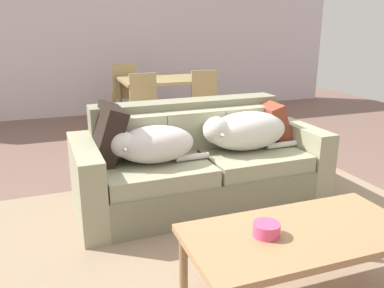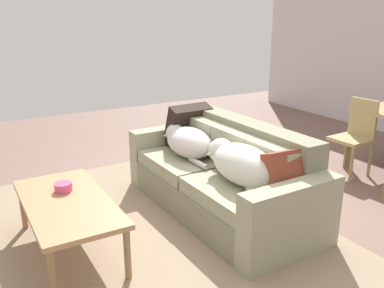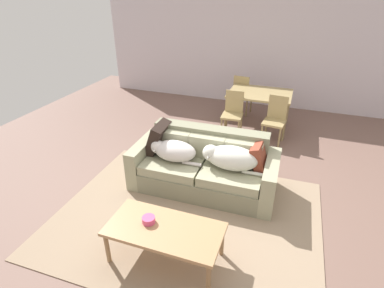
{
  "view_description": "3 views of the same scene",
  "coord_description": "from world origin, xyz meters",
  "px_view_note": "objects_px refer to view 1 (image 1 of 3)",
  "views": [
    {
      "loc": [
        -1.31,
        -3.06,
        1.54
      ],
      "look_at": [
        -0.18,
        0.06,
        0.53
      ],
      "focal_mm": 37.53,
      "sensor_mm": 36.0,
      "label": 1
    },
    {
      "loc": [
        2.95,
        -2.08,
        1.86
      ],
      "look_at": [
        -0.34,
        -0.16,
        0.65
      ],
      "focal_mm": 38.6,
      "sensor_mm": 36.0,
      "label": 2
    },
    {
      "loc": [
        1.01,
        -3.66,
        2.8
      ],
      "look_at": [
        -0.35,
        0.16,
        0.64
      ],
      "focal_mm": 28.48,
      "sensor_mm": 36.0,
      "label": 3
    }
  ],
  "objects_px": {
    "dog_on_left_cushion": "(152,144)",
    "coffee_table": "(300,239)",
    "throw_pillow_by_right_arm": "(273,123)",
    "dining_table": "(165,83)",
    "bowl_on_coffee_table": "(266,229)",
    "dog_on_right_cushion": "(244,131)",
    "couch": "(198,164)",
    "throw_pillow_by_left_arm": "(106,135)",
    "dining_chair_far_left": "(125,91)",
    "dining_chair_near_left": "(146,105)",
    "dining_chair_near_right": "(206,102)"
  },
  "relations": [
    {
      "from": "couch",
      "to": "bowl_on_coffee_table",
      "type": "xyz_separation_m",
      "value": [
        -0.18,
        -1.49,
        0.16
      ]
    },
    {
      "from": "throw_pillow_by_right_arm",
      "to": "dining_chair_near_left",
      "type": "bearing_deg",
      "value": 113.53
    },
    {
      "from": "coffee_table",
      "to": "dining_chair_near_left",
      "type": "relative_size",
      "value": 1.39
    },
    {
      "from": "dining_chair_far_left",
      "to": "throw_pillow_by_left_arm",
      "type": "bearing_deg",
      "value": 84.26
    },
    {
      "from": "dog_on_left_cushion",
      "to": "throw_pillow_by_left_arm",
      "type": "bearing_deg",
      "value": 149.69
    },
    {
      "from": "couch",
      "to": "dining_table",
      "type": "bearing_deg",
      "value": 79.18
    },
    {
      "from": "throw_pillow_by_left_arm",
      "to": "throw_pillow_by_right_arm",
      "type": "height_order",
      "value": "throw_pillow_by_left_arm"
    },
    {
      "from": "dog_on_right_cushion",
      "to": "dining_chair_near_left",
      "type": "bearing_deg",
      "value": 100.25
    },
    {
      "from": "bowl_on_coffee_table",
      "to": "dining_table",
      "type": "bearing_deg",
      "value": 81.34
    },
    {
      "from": "dog_on_left_cushion",
      "to": "throw_pillow_by_right_arm",
      "type": "height_order",
      "value": "throw_pillow_by_right_arm"
    },
    {
      "from": "dining_chair_near_right",
      "to": "dining_table",
      "type": "bearing_deg",
      "value": 131.02
    },
    {
      "from": "dog_on_right_cushion",
      "to": "dining_chair_far_left",
      "type": "relative_size",
      "value": 0.98
    },
    {
      "from": "dining_table",
      "to": "dining_chair_far_left",
      "type": "bearing_deg",
      "value": 129.73
    },
    {
      "from": "bowl_on_coffee_table",
      "to": "dining_chair_near_left",
      "type": "bearing_deg",
      "value": 87.1
    },
    {
      "from": "couch",
      "to": "dining_table",
      "type": "xyz_separation_m",
      "value": [
        0.42,
        2.46,
        0.37
      ]
    },
    {
      "from": "couch",
      "to": "dining_chair_near_right",
      "type": "distance_m",
      "value": 2.05
    },
    {
      "from": "throw_pillow_by_right_arm",
      "to": "dining_chair_near_right",
      "type": "xyz_separation_m",
      "value": [
        0.04,
        1.79,
        -0.12
      ]
    },
    {
      "from": "bowl_on_coffee_table",
      "to": "dining_chair_near_right",
      "type": "distance_m",
      "value": 3.5
    },
    {
      "from": "throw_pillow_by_left_arm",
      "to": "dining_table",
      "type": "xyz_separation_m",
      "value": [
        1.2,
        2.42,
        0.03
      ]
    },
    {
      "from": "dog_on_left_cushion",
      "to": "dining_table",
      "type": "xyz_separation_m",
      "value": [
        0.87,
        2.61,
        0.1
      ]
    },
    {
      "from": "dog_on_right_cushion",
      "to": "dining_chair_near_right",
      "type": "xyz_separation_m",
      "value": [
        0.43,
        1.97,
        -0.13
      ]
    },
    {
      "from": "dining_chair_near_right",
      "to": "throw_pillow_by_left_arm",
      "type": "bearing_deg",
      "value": -124.54
    },
    {
      "from": "coffee_table",
      "to": "dining_chair_near_left",
      "type": "distance_m",
      "value": 3.4
    },
    {
      "from": "dog_on_right_cushion",
      "to": "coffee_table",
      "type": "height_order",
      "value": "dog_on_right_cushion"
    },
    {
      "from": "dog_on_right_cushion",
      "to": "dog_on_left_cushion",
      "type": "bearing_deg",
      "value": -177.92
    },
    {
      "from": "coffee_table",
      "to": "bowl_on_coffee_table",
      "type": "xyz_separation_m",
      "value": [
        -0.2,
        0.02,
        0.08
      ]
    },
    {
      "from": "dog_on_right_cushion",
      "to": "dining_chair_near_right",
      "type": "distance_m",
      "value": 2.02
    },
    {
      "from": "throw_pillow_by_left_arm",
      "to": "dining_chair_near_right",
      "type": "xyz_separation_m",
      "value": [
        1.61,
        1.83,
        -0.17
      ]
    },
    {
      "from": "dining_table",
      "to": "dining_chair_near_right",
      "type": "height_order",
      "value": "dining_chair_near_right"
    },
    {
      "from": "coffee_table",
      "to": "bowl_on_coffee_table",
      "type": "bearing_deg",
      "value": 173.2
    },
    {
      "from": "couch",
      "to": "dog_on_right_cushion",
      "type": "xyz_separation_m",
      "value": [
        0.39,
        -0.1,
        0.3
      ]
    },
    {
      "from": "throw_pillow_by_left_arm",
      "to": "dining_chair_far_left",
      "type": "xyz_separation_m",
      "value": [
        0.72,
        3.0,
        -0.15
      ]
    },
    {
      "from": "coffee_table",
      "to": "throw_pillow_by_left_arm",
      "type": "bearing_deg",
      "value": 117.34
    },
    {
      "from": "dog_on_right_cushion",
      "to": "coffee_table",
      "type": "distance_m",
      "value": 1.48
    },
    {
      "from": "couch",
      "to": "throw_pillow_by_right_arm",
      "type": "distance_m",
      "value": 0.84
    },
    {
      "from": "throw_pillow_by_left_arm",
      "to": "coffee_table",
      "type": "xyz_separation_m",
      "value": [
        0.8,
        -1.55,
        -0.26
      ]
    },
    {
      "from": "coffee_table",
      "to": "dining_table",
      "type": "relative_size",
      "value": 0.99
    },
    {
      "from": "dog_on_left_cushion",
      "to": "dog_on_right_cushion",
      "type": "height_order",
      "value": "dog_on_right_cushion"
    },
    {
      "from": "dog_on_left_cushion",
      "to": "dining_chair_near_left",
      "type": "height_order",
      "value": "dining_chair_near_left"
    },
    {
      "from": "dog_on_left_cushion",
      "to": "coffee_table",
      "type": "xyz_separation_m",
      "value": [
        0.47,
        -1.36,
        -0.19
      ]
    },
    {
      "from": "dog_on_left_cushion",
      "to": "dining_chair_near_right",
      "type": "height_order",
      "value": "dining_chair_near_right"
    },
    {
      "from": "dog_on_left_cushion",
      "to": "dining_chair_far_left",
      "type": "distance_m",
      "value": 3.21
    },
    {
      "from": "couch",
      "to": "coffee_table",
      "type": "relative_size",
      "value": 1.7
    },
    {
      "from": "throw_pillow_by_right_arm",
      "to": "dining_chair_far_left",
      "type": "bearing_deg",
      "value": 105.86
    },
    {
      "from": "dining_table",
      "to": "throw_pillow_by_left_arm",
      "type": "bearing_deg",
      "value": -116.46
    },
    {
      "from": "couch",
      "to": "dining_chair_far_left",
      "type": "height_order",
      "value": "dining_chair_far_left"
    },
    {
      "from": "throw_pillow_by_right_arm",
      "to": "dining_table",
      "type": "bearing_deg",
      "value": 98.59
    },
    {
      "from": "dining_chair_far_left",
      "to": "dining_table",
      "type": "bearing_deg",
      "value": 137.51
    },
    {
      "from": "coffee_table",
      "to": "dog_on_right_cushion",
      "type": "bearing_deg",
      "value": 75.25
    },
    {
      "from": "coffee_table",
      "to": "dining_chair_near_left",
      "type": "height_order",
      "value": "dining_chair_near_left"
    }
  ]
}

